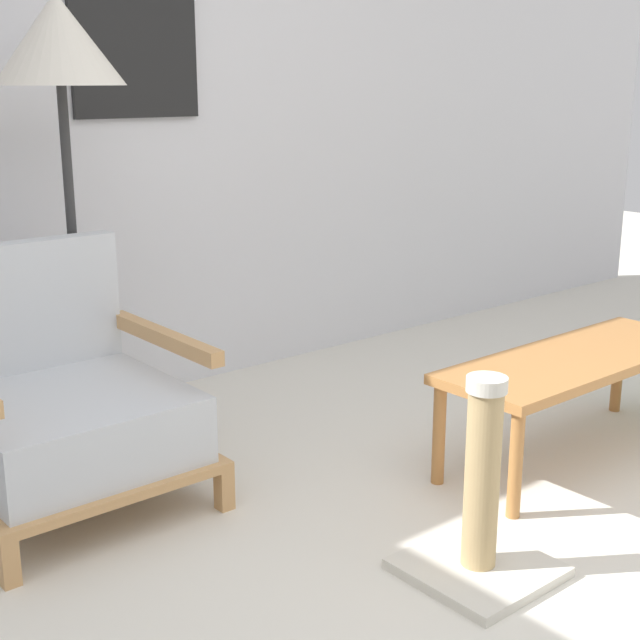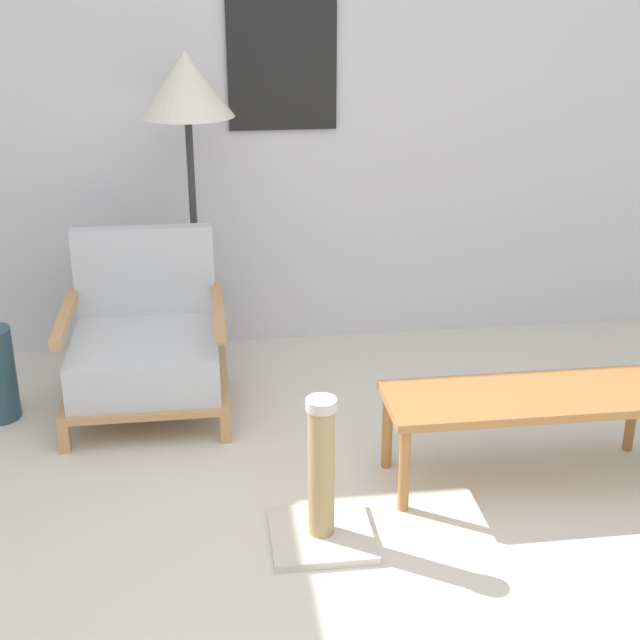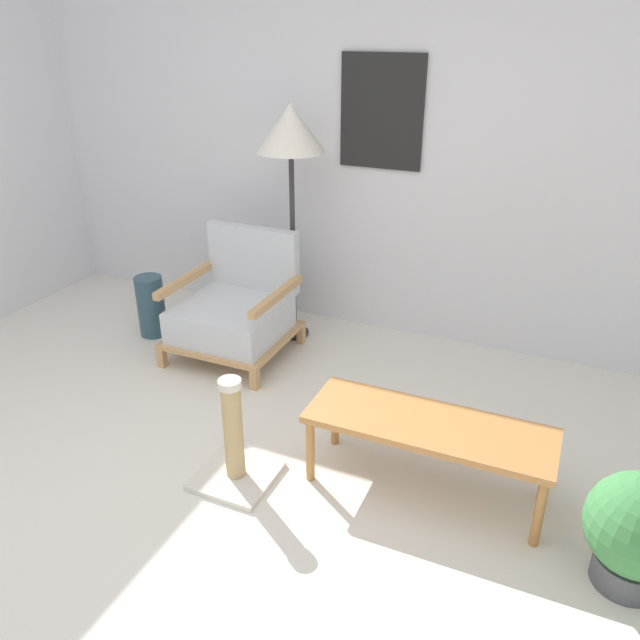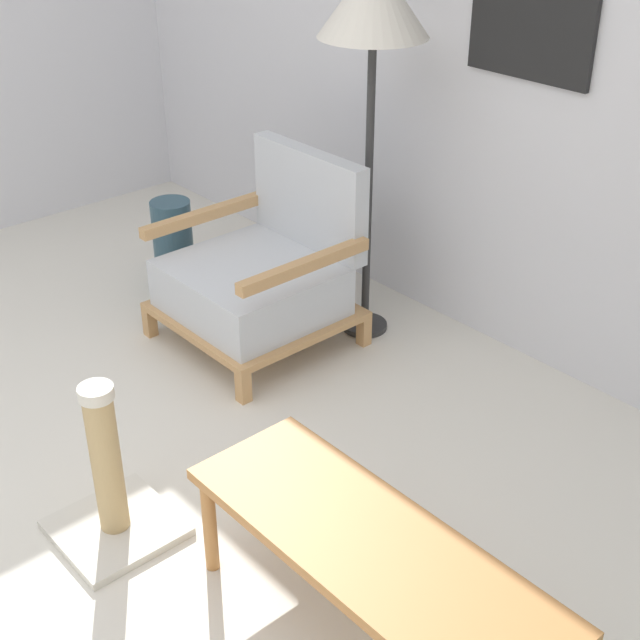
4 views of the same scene
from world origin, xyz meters
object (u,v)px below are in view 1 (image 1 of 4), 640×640
object	(u,v)px
coffee_table	(577,367)
scratching_post	(480,515)
armchair	(64,408)
floor_lamp	(59,53)

from	to	relation	value
coffee_table	scratching_post	distance (m)	0.95
armchair	scratching_post	distance (m)	1.35
floor_lamp	scratching_post	world-z (taller)	floor_lamp
coffee_table	scratching_post	world-z (taller)	scratching_post
floor_lamp	scratching_post	size ratio (longest dim) A/B	2.80
armchair	coffee_table	world-z (taller)	armchair
armchair	floor_lamp	world-z (taller)	floor_lamp
armchair	floor_lamp	xyz separation A→B (m)	(0.25, 0.40, 1.11)
floor_lamp	coffee_table	size ratio (longest dim) A/B	1.39
coffee_table	scratching_post	bearing A→B (deg)	-160.72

